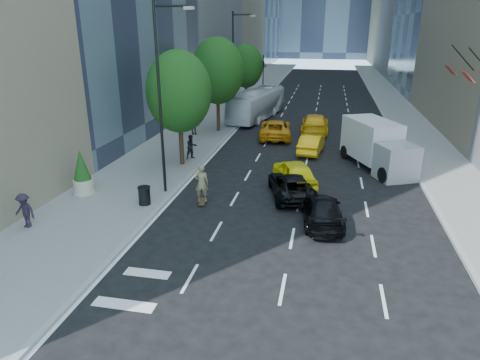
% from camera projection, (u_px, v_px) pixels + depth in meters
% --- Properties ---
extents(ground, '(160.00, 160.00, 0.00)m').
position_uv_depth(ground, '(270.00, 236.00, 19.29)').
color(ground, black).
rests_on(ground, ground).
extents(sidewalk_left, '(6.00, 120.00, 0.15)m').
position_uv_depth(sidewalk_left, '(227.00, 108.00, 48.60)').
color(sidewalk_left, slate).
rests_on(sidewalk_left, ground).
extents(sidewalk_right, '(4.00, 120.00, 0.15)m').
position_uv_depth(sidewalk_right, '(402.00, 115.00, 45.04)').
color(sidewalk_right, slate).
rests_on(sidewalk_right, ground).
extents(lamp_near, '(2.13, 0.22, 10.00)m').
position_uv_depth(lamp_near, '(162.00, 90.00, 22.19)').
color(lamp_near, black).
rests_on(lamp_near, sidewalk_left).
extents(lamp_far, '(2.13, 0.22, 10.00)m').
position_uv_depth(lamp_far, '(235.00, 62.00, 38.77)').
color(lamp_far, black).
rests_on(lamp_far, sidewalk_left).
extents(tree_near, '(4.20, 4.20, 7.46)m').
position_uv_depth(tree_near, '(179.00, 92.00, 27.25)').
color(tree_near, black).
rests_on(tree_near, sidewalk_left).
extents(tree_mid, '(4.50, 4.50, 7.99)m').
position_uv_depth(tree_mid, '(218.00, 71.00, 36.34)').
color(tree_mid, black).
rests_on(tree_mid, sidewalk_left).
extents(tree_far, '(3.90, 3.90, 6.92)m').
position_uv_depth(tree_far, '(246.00, 66.00, 48.56)').
color(tree_far, black).
rests_on(tree_far, sidewalk_left).
extents(traffic_signal, '(2.48, 0.53, 5.20)m').
position_uv_depth(traffic_signal, '(263.00, 64.00, 55.91)').
color(traffic_signal, black).
rests_on(traffic_signal, sidewalk_left).
extents(skateboarder, '(0.83, 0.63, 2.03)m').
position_uv_depth(skateboarder, '(202.00, 186.00, 22.47)').
color(skateboarder, olive).
rests_on(skateboarder, ground).
extents(black_sedan_lincoln, '(3.30, 5.10, 1.31)m').
position_uv_depth(black_sedan_lincoln, '(291.00, 185.00, 23.59)').
color(black_sedan_lincoln, black).
rests_on(black_sedan_lincoln, ground).
extents(black_sedan_mercedes, '(2.36, 4.67, 1.30)m').
position_uv_depth(black_sedan_mercedes, '(322.00, 211.00, 20.34)').
color(black_sedan_mercedes, black).
rests_on(black_sedan_mercedes, ground).
extents(taxi_a, '(3.29, 4.88, 1.54)m').
position_uv_depth(taxi_a, '(294.00, 173.00, 25.25)').
color(taxi_a, '#FFE90D').
rests_on(taxi_a, ground).
extents(taxi_b, '(1.97, 4.36, 1.39)m').
position_uv_depth(taxi_b, '(312.00, 144.00, 31.73)').
color(taxi_b, '#F7AF0D').
rests_on(taxi_b, ground).
extents(taxi_c, '(3.12, 5.72, 1.52)m').
position_uv_depth(taxi_c, '(275.00, 129.00, 36.00)').
color(taxi_c, orange).
rests_on(taxi_c, ground).
extents(taxi_d, '(2.37, 5.66, 1.63)m').
position_uv_depth(taxi_d, '(315.00, 124.00, 37.68)').
color(taxi_d, '#FFB90D').
rests_on(taxi_d, ground).
extents(city_bus, '(4.46, 10.96, 2.97)m').
position_uv_depth(city_bus, '(257.00, 104.00, 43.22)').
color(city_bus, white).
rests_on(city_bus, ground).
extents(box_truck, '(4.69, 6.71, 3.04)m').
position_uv_depth(box_truck, '(377.00, 145.00, 28.11)').
color(box_truck, silver).
rests_on(box_truck, ground).
extents(pedestrian_a, '(1.05, 1.04, 1.71)m').
position_uv_depth(pedestrian_a, '(192.00, 147.00, 29.75)').
color(pedestrian_a, black).
rests_on(pedestrian_a, sidewalk_left).
extents(pedestrian_b, '(0.98, 0.44, 1.65)m').
position_uv_depth(pedestrian_b, '(194.00, 125.00, 36.38)').
color(pedestrian_b, black).
rests_on(pedestrian_b, sidewalk_left).
extents(pedestrian_c, '(1.16, 0.78, 1.66)m').
position_uv_depth(pedestrian_c, '(25.00, 211.00, 19.55)').
color(pedestrian_c, '#241C2A').
rests_on(pedestrian_c, sidewalk_left).
extents(trash_can, '(0.61, 0.61, 0.92)m').
position_uv_depth(trash_can, '(144.00, 196.00, 22.22)').
color(trash_can, black).
rests_on(trash_can, sidewalk_left).
extents(planter_shrub, '(1.04, 1.04, 2.50)m').
position_uv_depth(planter_shrub, '(82.00, 173.00, 23.42)').
color(planter_shrub, '#BBB69B').
rests_on(planter_shrub, sidewalk_left).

